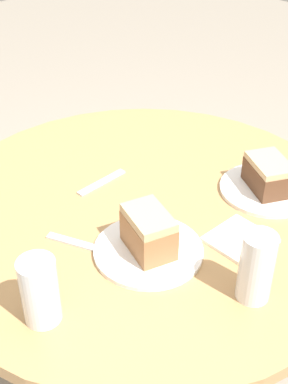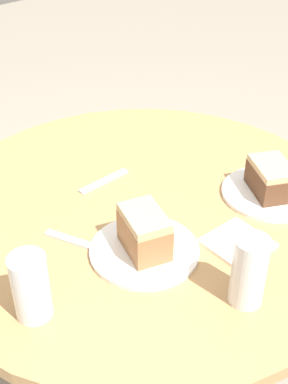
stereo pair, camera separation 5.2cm
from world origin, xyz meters
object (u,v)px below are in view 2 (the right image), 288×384
Objects in this scene: glass_lemonade at (248,275)px; glass_water at (31,289)px; plate_near at (144,251)px; plate_far at (268,193)px; cake_slice_near at (144,232)px; cake_slice_far at (271,178)px.

glass_water is at bearing -127.19° from glass_lemonade.
plate_near is at bearing -167.09° from glass_lemonade.
plate_far is 1.55× the size of glass_lemonade.
glass_water is (-0.24, -0.31, -0.00)m from glass_lemonade.
cake_slice_near is 0.93× the size of cake_slice_far.
plate_near is at bearing 0.00° from cake_slice_near.
plate_far is 0.37m from cake_slice_near.
plate_near is 0.05m from cake_slice_near.
plate_far is 0.62m from glass_water.
glass_lemonade is (0.18, -0.31, 0.02)m from cake_slice_far.
cake_slice_near is at bearing -97.29° from cake_slice_far.
cake_slice_far is (-0.00, -0.00, 0.04)m from plate_far.
glass_water is (-0.01, -0.26, 0.01)m from cake_slice_near.
glass_water is (-0.01, -0.26, 0.06)m from plate_near.
glass_lemonade is (0.18, -0.31, 0.06)m from plate_far.
glass_lemonade reaches higher than cake_slice_far.
plate_near is at bearing -97.29° from cake_slice_far.
cake_slice_far is at bearing -116.57° from plate_far.
glass_lemonade is at bearing 52.81° from glass_water.
glass_water is at bearing -92.55° from cake_slice_near.
plate_far is 1.66× the size of cake_slice_near.
glass_lemonade is at bearing 12.91° from cake_slice_near.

